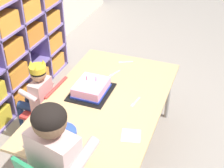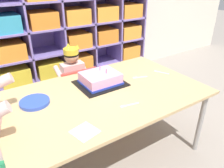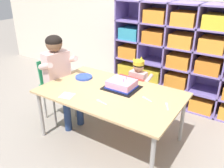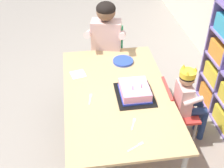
{
  "view_description": "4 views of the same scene",
  "coord_description": "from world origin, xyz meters",
  "px_view_note": "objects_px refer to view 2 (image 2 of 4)",
  "views": [
    {
      "loc": [
        -1.89,
        -0.76,
        2.11
      ],
      "look_at": [
        0.05,
        -0.04,
        0.71
      ],
      "focal_mm": 51.86,
      "sensor_mm": 36.0,
      "label": 1
    },
    {
      "loc": [
        -0.72,
        -1.2,
        1.38
      ],
      "look_at": [
        0.08,
        0.02,
        0.63
      ],
      "focal_mm": 35.2,
      "sensor_mm": 36.0,
      "label": 2
    },
    {
      "loc": [
        1.24,
        -1.86,
        1.7
      ],
      "look_at": [
        0.01,
        0.01,
        0.68
      ],
      "focal_mm": 38.37,
      "sensor_mm": 36.0,
      "label": 3
    },
    {
      "loc": [
        1.96,
        -0.32,
        2.17
      ],
      "look_at": [
        0.04,
        -0.05,
        0.71
      ],
      "focal_mm": 48.05,
      "sensor_mm": 36.0,
      "label": 4
    }
  ],
  "objects_px": {
    "fork_at_table_front_edge": "(128,105)",
    "child_with_crown": "(71,74)",
    "classroom_chair_blue": "(77,91)",
    "paper_plate_stack": "(35,102)",
    "activity_table": "(105,98)",
    "fork_by_napkin": "(139,77)",
    "birthday_cake_on_tray": "(100,79)",
    "fork_beside_plate_stack": "(160,72)"
  },
  "relations": [
    {
      "from": "classroom_chair_blue",
      "to": "fork_by_napkin",
      "type": "relative_size",
      "value": 4.89
    },
    {
      "from": "paper_plate_stack",
      "to": "fork_at_table_front_edge",
      "type": "distance_m",
      "value": 0.63
    },
    {
      "from": "paper_plate_stack",
      "to": "classroom_chair_blue",
      "type": "bearing_deg",
      "value": 40.02
    },
    {
      "from": "classroom_chair_blue",
      "to": "paper_plate_stack",
      "type": "distance_m",
      "value": 0.67
    },
    {
      "from": "child_with_crown",
      "to": "paper_plate_stack",
      "type": "bearing_deg",
      "value": 48.59
    },
    {
      "from": "birthday_cake_on_tray",
      "to": "fork_at_table_front_edge",
      "type": "distance_m",
      "value": 0.37
    },
    {
      "from": "birthday_cake_on_tray",
      "to": "activity_table",
      "type": "bearing_deg",
      "value": -109.56
    },
    {
      "from": "paper_plate_stack",
      "to": "fork_by_napkin",
      "type": "distance_m",
      "value": 0.85
    },
    {
      "from": "fork_at_table_front_edge",
      "to": "fork_by_napkin",
      "type": "bearing_deg",
      "value": 52.45
    },
    {
      "from": "classroom_chair_blue",
      "to": "birthday_cake_on_tray",
      "type": "relative_size",
      "value": 1.65
    },
    {
      "from": "fork_beside_plate_stack",
      "to": "fork_at_table_front_edge",
      "type": "xyz_separation_m",
      "value": [
        -0.56,
        -0.27,
        0.0
      ]
    },
    {
      "from": "activity_table",
      "to": "fork_beside_plate_stack",
      "type": "height_order",
      "value": "fork_beside_plate_stack"
    },
    {
      "from": "birthday_cake_on_tray",
      "to": "paper_plate_stack",
      "type": "height_order",
      "value": "birthday_cake_on_tray"
    },
    {
      "from": "activity_table",
      "to": "child_with_crown",
      "type": "relative_size",
      "value": 1.85
    },
    {
      "from": "activity_table",
      "to": "child_with_crown",
      "type": "xyz_separation_m",
      "value": [
        0.01,
        0.64,
        -0.05
      ]
    },
    {
      "from": "activity_table",
      "to": "classroom_chair_blue",
      "type": "bearing_deg",
      "value": 88.81
    },
    {
      "from": "classroom_chair_blue",
      "to": "birthday_cake_on_tray",
      "type": "height_order",
      "value": "birthday_cake_on_tray"
    },
    {
      "from": "fork_at_table_front_edge",
      "to": "child_with_crown",
      "type": "bearing_deg",
      "value": 103.0
    },
    {
      "from": "classroom_chair_blue",
      "to": "fork_at_table_front_edge",
      "type": "distance_m",
      "value": 0.8
    },
    {
      "from": "child_with_crown",
      "to": "fork_by_napkin",
      "type": "bearing_deg",
      "value": 124.78
    },
    {
      "from": "classroom_chair_blue",
      "to": "fork_beside_plate_stack",
      "type": "bearing_deg",
      "value": 142.56
    },
    {
      "from": "activity_table",
      "to": "fork_beside_plate_stack",
      "type": "bearing_deg",
      "value": 3.97
    },
    {
      "from": "birthday_cake_on_tray",
      "to": "paper_plate_stack",
      "type": "distance_m",
      "value": 0.52
    },
    {
      "from": "fork_by_napkin",
      "to": "child_with_crown",
      "type": "bearing_deg",
      "value": 144.59
    },
    {
      "from": "activity_table",
      "to": "fork_at_table_front_edge",
      "type": "relative_size",
      "value": 10.91
    },
    {
      "from": "child_with_crown",
      "to": "fork_beside_plate_stack",
      "type": "bearing_deg",
      "value": 136.88
    },
    {
      "from": "activity_table",
      "to": "child_with_crown",
      "type": "bearing_deg",
      "value": 88.68
    },
    {
      "from": "activity_table",
      "to": "fork_by_napkin",
      "type": "relative_size",
      "value": 11.95
    },
    {
      "from": "child_with_crown",
      "to": "birthday_cake_on_tray",
      "type": "distance_m",
      "value": 0.52
    },
    {
      "from": "child_with_crown",
      "to": "paper_plate_stack",
      "type": "height_order",
      "value": "child_with_crown"
    },
    {
      "from": "fork_beside_plate_stack",
      "to": "classroom_chair_blue",
      "type": "bearing_deg",
      "value": -157.44
    },
    {
      "from": "classroom_chair_blue",
      "to": "fork_at_table_front_edge",
      "type": "xyz_separation_m",
      "value": [
        0.03,
        -0.77,
        0.23
      ]
    },
    {
      "from": "activity_table",
      "to": "birthday_cake_on_tray",
      "type": "height_order",
      "value": "birthday_cake_on_tray"
    },
    {
      "from": "birthday_cake_on_tray",
      "to": "fork_beside_plate_stack",
      "type": "distance_m",
      "value": 0.57
    },
    {
      "from": "birthday_cake_on_tray",
      "to": "classroom_chair_blue",
      "type": "bearing_deg",
      "value": 95.64
    },
    {
      "from": "child_with_crown",
      "to": "fork_by_napkin",
      "type": "relative_size",
      "value": 6.46
    },
    {
      "from": "classroom_chair_blue",
      "to": "fork_at_table_front_edge",
      "type": "bearing_deg",
      "value": 94.68
    },
    {
      "from": "activity_table",
      "to": "classroom_chair_blue",
      "type": "relative_size",
      "value": 2.44
    },
    {
      "from": "paper_plate_stack",
      "to": "child_with_crown",
      "type": "bearing_deg",
      "value": 46.41
    },
    {
      "from": "child_with_crown",
      "to": "birthday_cake_on_tray",
      "type": "bearing_deg",
      "value": 96.22
    },
    {
      "from": "child_with_crown",
      "to": "fork_by_napkin",
      "type": "height_order",
      "value": "child_with_crown"
    },
    {
      "from": "fork_by_napkin",
      "to": "activity_table",
      "type": "bearing_deg",
      "value": -148.23
    }
  ]
}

